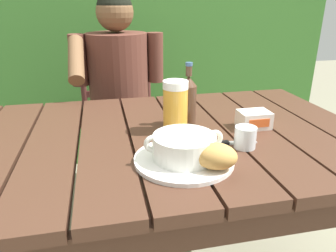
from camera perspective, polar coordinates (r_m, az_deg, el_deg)
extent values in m
cube|color=#44291C|center=(1.09, -20.05, -3.62)|extent=(0.16, 0.90, 0.04)
cube|color=#44291C|center=(1.08, -11.28, -2.98)|extent=(0.16, 0.90, 0.04)
cube|color=#44291C|center=(1.09, -2.51, -2.27)|extent=(0.16, 0.90, 0.04)
cube|color=#44291C|center=(1.13, 5.87, -1.54)|extent=(0.16, 0.90, 0.04)
cube|color=#44291C|center=(1.19, 13.55, -0.84)|extent=(0.16, 0.90, 0.04)
cube|color=#44291C|center=(1.26, 20.38, -0.21)|extent=(0.16, 0.90, 0.04)
cube|color=#44291C|center=(1.36, 26.34, 0.35)|extent=(0.16, 0.90, 0.04)
cube|color=#44291C|center=(0.77, 3.19, -18.66)|extent=(1.45, 0.03, 0.08)
cube|color=#44291C|center=(1.50, -5.21, 2.00)|extent=(1.45, 0.03, 0.08)
cube|color=#44291C|center=(1.83, 17.71, -6.20)|extent=(0.06, 0.06, 0.73)
cube|color=#376D2A|center=(2.61, -8.91, 16.38)|extent=(3.15, 0.60, 1.92)
cylinder|color=#4C3823|center=(2.84, 2.92, 21.09)|extent=(0.10, 0.10, 2.33)
cylinder|color=#4B2420|center=(1.89, -1.29, -9.26)|extent=(0.04, 0.04, 0.43)
cylinder|color=#4B2420|center=(1.87, -14.01, -10.36)|extent=(0.04, 0.04, 0.43)
cylinder|color=#4B2420|center=(2.26, -3.37, -3.79)|extent=(0.04, 0.04, 0.43)
cylinder|color=#4B2420|center=(2.25, -13.84, -4.64)|extent=(0.04, 0.04, 0.43)
cube|color=#4B2420|center=(1.96, -8.49, -0.91)|extent=(0.45, 0.47, 0.02)
cylinder|color=#4B2420|center=(2.10, -3.67, 8.55)|extent=(0.04, 0.04, 0.56)
cylinder|color=#4B2420|center=(2.08, -15.05, 7.75)|extent=(0.04, 0.04, 0.56)
cube|color=#4B2420|center=(2.10, -9.20, 5.97)|extent=(0.41, 0.02, 0.04)
cube|color=#4B2420|center=(2.07, -9.43, 9.70)|extent=(0.41, 0.02, 0.04)
cube|color=#4B2420|center=(2.05, -9.67, 13.52)|extent=(0.41, 0.02, 0.04)
cylinder|color=#572E24|center=(1.80, -4.63, -10.79)|extent=(0.11, 0.11, 0.45)
cylinder|color=#572E24|center=(1.76, -5.35, -1.16)|extent=(0.13, 0.40, 0.13)
cylinder|color=#572E24|center=(1.79, -10.13, -11.28)|extent=(0.11, 0.11, 0.45)
cylinder|color=#572E24|center=(1.75, -10.89, -1.60)|extent=(0.13, 0.40, 0.13)
cylinder|color=#572E24|center=(1.76, -8.82, 7.72)|extent=(0.32, 0.32, 0.52)
sphere|color=brown|center=(1.71, -9.54, 19.51)|extent=(0.19, 0.19, 0.19)
sphere|color=black|center=(1.71, -9.58, 20.14)|extent=(0.18, 0.18, 0.18)
cylinder|color=#572E24|center=(1.74, -2.29, 12.18)|extent=(0.08, 0.08, 0.26)
cylinder|color=#572E24|center=(1.72, -15.82, 11.29)|extent=(0.08, 0.08, 0.26)
cylinder|color=brown|center=(1.55, -16.20, 11.38)|extent=(0.07, 0.25, 0.21)
cylinder|color=white|center=(0.90, 2.87, -5.96)|extent=(0.28, 0.28, 0.01)
cylinder|color=white|center=(0.88, 2.91, -3.69)|extent=(0.18, 0.18, 0.07)
cylinder|color=orange|center=(0.88, 2.93, -2.82)|extent=(0.15, 0.15, 0.01)
torus|color=white|center=(0.86, -2.75, -3.20)|extent=(0.05, 0.01, 0.05)
torus|color=white|center=(0.90, 8.35, -2.19)|extent=(0.05, 0.01, 0.05)
ellipsoid|color=#BD8B45|center=(0.84, 8.50, -5.34)|extent=(0.14, 0.13, 0.07)
cylinder|color=gold|center=(1.08, 1.33, 2.85)|extent=(0.08, 0.08, 0.15)
cylinder|color=white|center=(1.05, 1.37, 7.43)|extent=(0.09, 0.09, 0.03)
cylinder|color=#4A3122|center=(1.14, 3.63, 3.71)|extent=(0.06, 0.06, 0.14)
cone|color=#4A3122|center=(1.12, 3.74, 8.08)|extent=(0.06, 0.06, 0.04)
cylinder|color=#4A3122|center=(1.11, 3.78, 9.84)|extent=(0.02, 0.02, 0.04)
cylinder|color=#39547D|center=(1.11, 3.81, 11.04)|extent=(0.02, 0.02, 0.01)
cylinder|color=silver|center=(1.00, 13.71, -1.98)|extent=(0.07, 0.07, 0.07)
cube|color=white|center=(1.17, 15.16, 1.17)|extent=(0.11, 0.08, 0.06)
cube|color=#DE5A25|center=(1.13, 16.10, 0.45)|extent=(0.08, 0.00, 0.03)
cube|color=silver|center=(1.03, 12.50, -2.91)|extent=(0.12, 0.03, 0.00)
cube|color=black|center=(1.01, 9.14, -3.06)|extent=(0.06, 0.02, 0.01)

